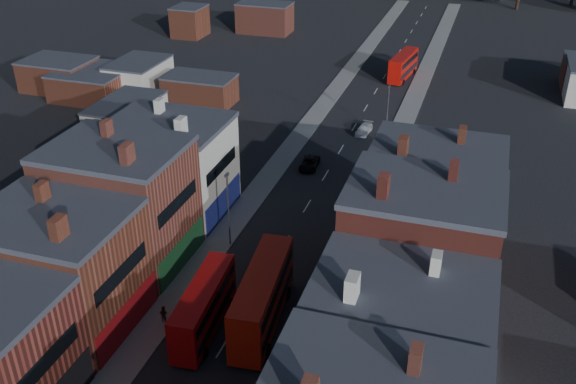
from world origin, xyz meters
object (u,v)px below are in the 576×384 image
Objects in this scene: bus_2 at (403,65)px; car_2 at (309,163)px; bus_0 at (204,307)px; car_3 at (364,129)px; ped_1 at (164,314)px; ped_3 at (280,366)px; bus_1 at (262,297)px.

bus_2 is 38.83m from car_2.
bus_0 is at bearing -86.52° from bus_2.
car_2 reaches higher than car_3.
ped_1 is (-9.02, -70.75, -1.44)m from bus_2.
ped_3 reaches higher than car_2.
ped_3 is (7.93, -35.23, 0.35)m from car_2.
ped_3 is at bearing -80.45° from car_3.
bus_0 reaches higher than ped_1.
ped_3 is at bearing -64.08° from bus_1.
car_2 is 32.55m from ped_1.
car_3 is 45.78m from ped_1.
car_2 is at bearing -90.45° from bus_2.
bus_2 is at bearing 16.47° from ped_3.
ped_3 reaches higher than ped_1.
car_2 is 2.83× the size of ped_1.
bus_0 is 32.09m from car_2.
ped_1 is at bearing -99.88° from car_2.
ped_1 is (-3.68, -0.32, -1.45)m from bus_0.
bus_0 is at bearing -89.95° from car_3.
bus_2 reaches higher than car_3.
car_3 is at bearing -85.10° from bus_2.
car_3 is at bearing 67.68° from car_2.
bus_2 is (5.34, 70.44, -0.01)m from bus_0.
bus_1 is at bearing -83.01° from bus_2.
ped_1 is (-8.04, -2.55, -1.87)m from bus_1.
bus_1 is at bearing 46.21° from ped_3.
bus_1 is 6.62m from ped_3.
ped_3 is at bearing -81.12° from car_2.
car_2 is at bearing 93.11° from bus_1.
car_3 is at bearing 80.21° from bus_0.
bus_0 is at bearing 82.11° from ped_3.
bus_2 reaches higher than car_2.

